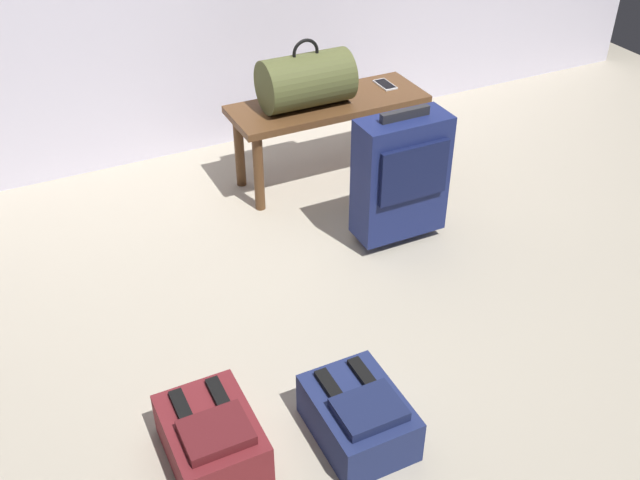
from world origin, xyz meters
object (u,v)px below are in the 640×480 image
at_px(cell_phone, 385,84).
at_px(backpack_maroon, 212,438).
at_px(bench, 328,114).
at_px(suitcase_upright_navy, 401,176).
at_px(duffel_bag_olive, 306,80).
at_px(backpack_navy, 359,416).

distance_m(cell_phone, backpack_maroon, 2.17).
xyz_separation_m(bench, backpack_maroon, (-1.16, -1.48, -0.27)).
distance_m(suitcase_upright_navy, backpack_maroon, 1.47).
bearing_deg(cell_phone, suitcase_upright_navy, -114.53).
bearing_deg(duffel_bag_olive, backpack_navy, -109.45).
distance_m(bench, backpack_maroon, 1.90).
bearing_deg(backpack_navy, duffel_bag_olive, 70.55).
bearing_deg(bench, duffel_bag_olive, 180.00).
distance_m(bench, backpack_navy, 1.77).
bearing_deg(backpack_navy, bench, 66.78).
bearing_deg(bench, backpack_navy, -113.22).
xyz_separation_m(duffel_bag_olive, suitcase_upright_navy, (0.16, -0.65, -0.23)).
relative_size(cell_phone, backpack_maroon, 0.38).
bearing_deg(backpack_maroon, cell_phone, 45.21).
xyz_separation_m(duffel_bag_olive, backpack_navy, (-0.57, -1.60, -0.48)).
xyz_separation_m(bench, duffel_bag_olive, (-0.12, 0.00, 0.20)).
bearing_deg(backpack_maroon, backpack_navy, -15.05).
bearing_deg(backpack_maroon, suitcase_upright_navy, 34.64).
bearing_deg(cell_phone, backpack_maroon, -134.79).
height_order(backpack_maroon, backpack_navy, same).
relative_size(cell_phone, suitcase_upright_navy, 0.22).
height_order(cell_phone, backpack_navy, cell_phone).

